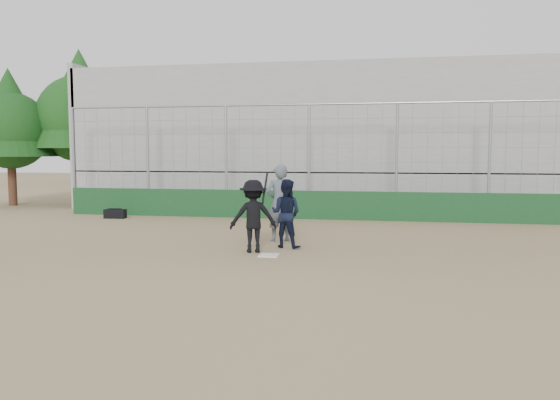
% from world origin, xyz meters
% --- Properties ---
extents(ground, '(90.00, 90.00, 0.00)m').
position_xyz_m(ground, '(0.00, 0.00, 0.00)').
color(ground, brown).
rests_on(ground, ground).
extents(home_plate, '(0.44, 0.44, 0.02)m').
position_xyz_m(home_plate, '(0.00, 0.00, 0.01)').
color(home_plate, white).
rests_on(home_plate, ground).
extents(backstop, '(18.10, 0.25, 4.04)m').
position_xyz_m(backstop, '(0.00, 7.00, 0.96)').
color(backstop, '#123A1B').
rests_on(backstop, ground).
extents(bleachers, '(20.25, 6.70, 6.98)m').
position_xyz_m(bleachers, '(0.00, 11.95, 2.92)').
color(bleachers, gray).
rests_on(bleachers, ground).
extents(tree_left, '(4.48, 4.48, 7.00)m').
position_xyz_m(tree_left, '(-11.00, 11.00, 4.39)').
color(tree_left, '#342213').
rests_on(tree_left, ground).
extents(tree_right, '(3.84, 3.84, 6.00)m').
position_xyz_m(tree_right, '(-13.50, 9.50, 3.76)').
color(tree_right, '#3A2115').
rests_on(tree_right, ground).
extents(batter_at_plate, '(1.24, 0.93, 1.86)m').
position_xyz_m(batter_at_plate, '(-0.45, 0.38, 0.85)').
color(batter_at_plate, black).
rests_on(batter_at_plate, ground).
extents(catcher_crouched, '(0.99, 0.88, 1.14)m').
position_xyz_m(catcher_crouched, '(0.21, 1.09, 0.57)').
color(catcher_crouched, black).
rests_on(catcher_crouched, ground).
extents(umpire, '(0.86, 0.72, 1.82)m').
position_xyz_m(umpire, '(-0.14, 2.09, 0.91)').
color(umpire, '#4F5A65').
rests_on(umpire, ground).
extents(equipment_bag, '(0.76, 0.37, 0.36)m').
position_xyz_m(equipment_bag, '(-6.80, 5.92, 0.16)').
color(equipment_bag, black).
rests_on(equipment_bag, ground).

